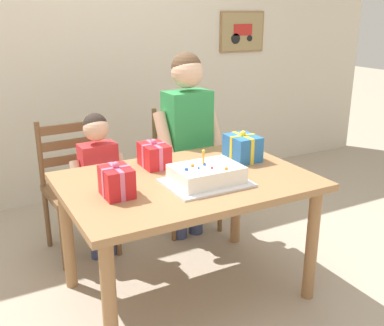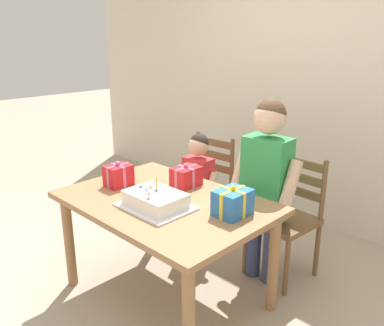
{
  "view_description": "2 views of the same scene",
  "coord_description": "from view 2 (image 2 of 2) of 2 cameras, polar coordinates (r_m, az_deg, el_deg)",
  "views": [
    {
      "loc": [
        -1.1,
        -2.11,
        1.62
      ],
      "look_at": [
        0.02,
        -0.02,
        0.82
      ],
      "focal_mm": 42.5,
      "sensor_mm": 36.0,
      "label": 1
    },
    {
      "loc": [
        1.82,
        -1.6,
        1.76
      ],
      "look_at": [
        0.11,
        0.14,
        0.98
      ],
      "focal_mm": 37.46,
      "sensor_mm": 36.0,
      "label": 2
    }
  ],
  "objects": [
    {
      "name": "chair_left",
      "position": [
        3.55,
        1.71,
        -3.59
      ],
      "size": [
        0.44,
        0.44,
        0.92
      ],
      "color": "brown",
      "rests_on": "ground"
    },
    {
      "name": "chair_right",
      "position": [
        3.09,
        13.34,
        -7.46
      ],
      "size": [
        0.45,
        0.45,
        0.92
      ],
      "color": "brown",
      "rests_on": "ground"
    },
    {
      "name": "child_younger",
      "position": [
        3.3,
        0.88,
        -2.56
      ],
      "size": [
        0.37,
        0.21,
        1.01
      ],
      "color": "#38426B",
      "rests_on": "ground"
    },
    {
      "name": "dining_table",
      "position": [
        2.67,
        -3.82,
        -7.12
      ],
      "size": [
        1.37,
        0.94,
        0.73
      ],
      "color": "#9E7047",
      "rests_on": "ground"
    },
    {
      "name": "gift_box_beside_cake",
      "position": [
        2.89,
        -10.43,
        -1.76
      ],
      "size": [
        0.15,
        0.18,
        0.19
      ],
      "color": "red",
      "rests_on": "dining_table"
    },
    {
      "name": "child_older",
      "position": [
        2.84,
        10.52,
        -1.66
      ],
      "size": [
        0.5,
        0.29,
        1.36
      ],
      "color": "#38426B",
      "rests_on": "ground"
    },
    {
      "name": "ground_plane",
      "position": [
        2.99,
        -3.56,
        -18.26
      ],
      "size": [
        20.0,
        20.0,
        0.0
      ],
      "primitive_type": "plane",
      "color": "tan"
    },
    {
      "name": "gift_box_red_large",
      "position": [
        2.39,
        5.8,
        -5.61
      ],
      "size": [
        0.18,
        0.21,
        0.19
      ],
      "color": "#286BB7",
      "rests_on": "dining_table"
    },
    {
      "name": "back_wall",
      "position": [
        3.91,
        16.73,
        10.28
      ],
      "size": [
        6.4,
        0.11,
        2.6
      ],
      "color": "beige",
      "rests_on": "ground"
    },
    {
      "name": "birthday_cake",
      "position": [
        2.5,
        -5.22,
        -5.32
      ],
      "size": [
        0.44,
        0.34,
        0.19
      ],
      "color": "silver",
      "rests_on": "dining_table"
    },
    {
      "name": "gift_box_corner_small",
      "position": [
        2.83,
        -0.84,
        -1.96
      ],
      "size": [
        0.15,
        0.2,
        0.17
      ],
      "color": "red",
      "rests_on": "dining_table"
    }
  ]
}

